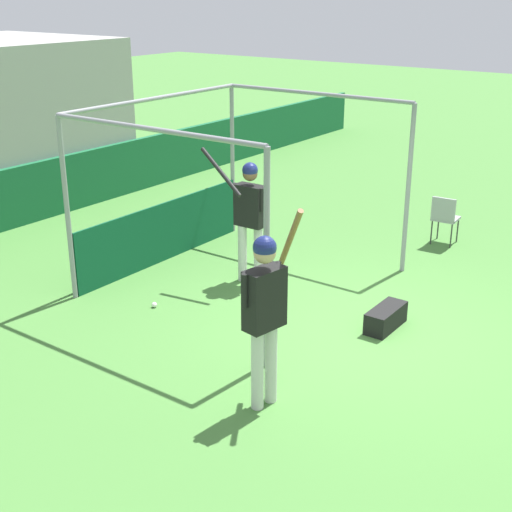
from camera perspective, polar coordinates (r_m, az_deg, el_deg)
The scene contains 8 objects.
ground_plane at distance 9.17m, azimuth 8.74°, elevation -6.04°, with size 60.00×60.00×0.00m, color #477F38.
outfield_wall at distance 13.53m, azimuth -19.02°, elevation 4.38°, with size 24.00×0.12×1.09m.
batting_cage at distance 10.72m, azimuth -5.04°, elevation 4.56°, with size 3.70×3.36×2.59m.
player_batter at distance 10.24m, azimuth -0.54°, elevation 3.67°, with size 0.55×0.93×1.97m.
player_waiting at distance 7.08m, azimuth 0.73°, elevation -3.91°, with size 0.79×0.48×2.13m.
folding_chair at distance 12.33m, azimuth 14.85°, elevation 3.16°, with size 0.43×0.43×0.84m.
equipment_bag at distance 9.27m, azimuth 10.34°, elevation -4.88°, with size 0.70×0.28×0.28m.
baseball at distance 9.82m, azimuth -8.14°, elevation -3.89°, with size 0.07×0.07×0.07m.
Camera 1 is at (-7.36, -3.63, 4.09)m, focal length 50.00 mm.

